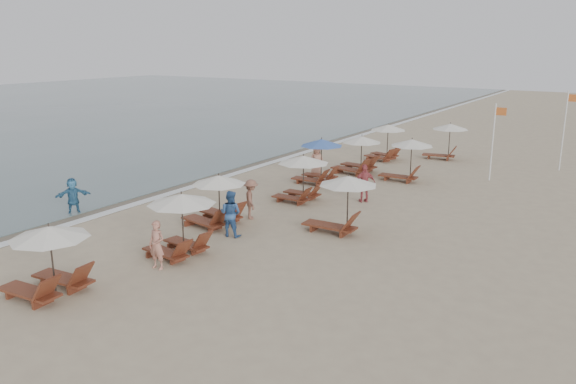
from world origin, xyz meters
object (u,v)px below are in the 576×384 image
Objects in this scene: lounger_station_1 at (178,222)px; inland_station_2 at (445,137)px; beachgoer_mid_b at (251,199)px; inland_station_1 at (406,156)px; flag_pole_near at (494,138)px; lounger_station_3 at (300,176)px; waterline_walker at (73,196)px; lounger_station_5 at (357,155)px; beachgoer_near at (157,245)px; beachgoer_far_b at (317,160)px; lounger_station_2 at (214,201)px; lounger_station_6 at (384,142)px; lounger_station_0 at (47,261)px; beachgoer_far_a at (365,183)px; inland_station_0 at (339,200)px; lounger_station_4 at (318,161)px; beachgoer_mid_a at (230,213)px.

inland_station_2 is (2.36, 21.44, 0.18)m from lounger_station_1.
inland_station_2 is at bearing -49.99° from beachgoer_mid_b.
inland_station_1 is (2.46, 14.52, 0.15)m from lounger_station_1.
flag_pole_near reaches higher than lounger_station_1.
flag_pole_near is (6.40, 8.92, 1.08)m from lounger_station_3.
waterline_walker is (-7.33, 1.34, -0.43)m from lounger_station_1.
lounger_station_3 is at bearing -14.13° from waterline_walker.
flag_pole_near reaches higher than beachgoer_mid_b.
lounger_station_1 is 0.62× the size of flag_pole_near.
lounger_station_5 reaches higher than beachgoer_near.
beachgoer_far_b is (-4.48, -8.29, -0.53)m from inland_station_2.
inland_station_2 is (3.57, 18.09, 0.38)m from lounger_station_2.
beachgoer_near is (0.94, -20.44, -0.34)m from lounger_station_6.
lounger_station_6 and inland_station_2 have the same top height.
lounger_station_0 is 26.02m from inland_station_2.
lounger_station_6 is at bearing 88.66° from beachgoer_near.
beachgoer_mid_b is (0.54, 9.16, -0.21)m from lounger_station_0.
lounger_station_5 is at bearing 88.82° from lounger_station_0.
lounger_station_5 is 0.66× the size of flag_pole_near.
inland_station_2 is at bearing 82.59° from lounger_station_0.
waterline_walker is at bearing -5.30° from beachgoer_far_a.
inland_station_0 is 9.78m from beachgoer_far_b.
lounger_station_2 is 8.40m from lounger_station_4.
lounger_station_3 is 3.44m from beachgoer_mid_b.
inland_station_1 is (3.20, -4.68, 0.20)m from lounger_station_6.
inland_station_0 is at bearing 20.87° from lounger_station_2.
inland_station_1 reaches higher than waterline_walker.
lounger_station_0 is 8.52m from waterline_walker.
beachgoer_far_b is at bearing 93.66° from lounger_station_0.
beachgoer_near is at bearing -83.55° from lounger_station_4.
lounger_station_2 is 1.69× the size of waterline_walker.
beachgoer_mid_a is at bearing -96.55° from inland_station_2.
beachgoer_mid_a is (0.79, -12.41, -0.10)m from lounger_station_5.
inland_station_2 is at bearing 80.58° from beachgoer_near.
inland_station_0 is 16.35m from inland_station_2.
lounger_station_6 is at bearing -39.25° from beachgoer_mid_b.
lounger_station_1 is at bearing 30.23° from beachgoer_far_a.
inland_station_1 is (2.63, 6.32, 0.16)m from lounger_station_3.
waterline_walker is (-6.73, -13.66, -0.21)m from lounger_station_5.
waterline_walker is (-6.33, 5.70, -0.27)m from lounger_station_0.
beachgoer_far_a is at bearing -116.28° from beachgoer_mid_a.
lounger_station_2 reaches higher than waterline_walker.
beachgoer_far_b reaches higher than beachgoer_near.
beachgoer_mid_b is at bearing 86.62° from lounger_station_0.
lounger_station_4 reaches higher than lounger_station_2.
waterline_walker is at bearing -116.22° from lounger_station_5.
beachgoer_near is at bearing -87.19° from lounger_station_5.
lounger_station_4 is at bearing -94.02° from lounger_station_6.
lounger_station_6 is 10.06m from beachgoer_far_a.
beachgoer_near is 0.91× the size of beachgoer_mid_a.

